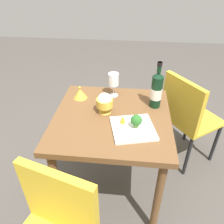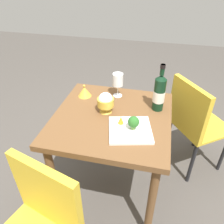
{
  "view_description": "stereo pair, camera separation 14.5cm",
  "coord_description": "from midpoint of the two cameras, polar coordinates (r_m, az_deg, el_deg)",
  "views": [
    {
      "loc": [
        0.12,
        -1.18,
        1.6
      ],
      "look_at": [
        0.0,
        0.0,
        0.77
      ],
      "focal_mm": 35.92,
      "sensor_mm": 36.0,
      "label": 1
    },
    {
      "loc": [
        0.27,
        -1.16,
        1.6
      ],
      "look_at": [
        0.0,
        0.0,
        0.77
      ],
      "focal_mm": 35.92,
      "sensor_mm": 36.0,
      "label": 2
    }
  ],
  "objects": [
    {
      "name": "wine_glass",
      "position": [
        1.62,
        4.09,
        8.0
      ],
      "size": [
        0.08,
        0.08,
        0.18
      ],
      "color": "white",
      "rests_on": "dining_table"
    },
    {
      "name": "rice_bowl",
      "position": [
        1.46,
        1.18,
        2.45
      ],
      "size": [
        0.11,
        0.11,
        0.14
      ],
      "color": "gold",
      "rests_on": "dining_table"
    },
    {
      "name": "carrot_garnish_left",
      "position": [
        1.36,
        5.31,
        -2.11
      ],
      "size": [
        0.04,
        0.04,
        0.05
      ],
      "color": "orange",
      "rests_on": "serving_plate"
    },
    {
      "name": "rice_bowl_lid",
      "position": [
        1.66,
        -4.54,
        5.19
      ],
      "size": [
        0.1,
        0.1,
        0.09
      ],
      "color": "gold",
      "rests_on": "dining_table"
    },
    {
      "name": "chair_near_window",
      "position": [
        1.25,
        -14.44,
        -25.55
      ],
      "size": [
        0.5,
        0.5,
        0.85
      ],
      "rotation": [
        0.0,
        0.0,
        2.85
      ],
      "color": "gold",
      "rests_on": "ground_plane"
    },
    {
      "name": "ground_plane",
      "position": [
        1.99,
        2.19,
        -18.57
      ],
      "size": [
        8.0,
        8.0,
        0.0
      ],
      "primitive_type": "plane",
      "color": "#4C4742"
    },
    {
      "name": "wine_bottle",
      "position": [
        1.51,
        14.67,
        4.7
      ],
      "size": [
        0.08,
        0.08,
        0.32
      ],
      "color": "black",
      "rests_on": "dining_table"
    },
    {
      "name": "dining_table",
      "position": [
        1.53,
        2.72,
        -4.27
      ],
      "size": [
        0.76,
        0.76,
        0.74
      ],
      "color": "brown",
      "rests_on": "ground_plane"
    },
    {
      "name": "broccoli_floret",
      "position": [
        1.31,
        8.66,
        -2.69
      ],
      "size": [
        0.07,
        0.07,
        0.09
      ],
      "color": "#729E4C",
      "rests_on": "serving_plate"
    },
    {
      "name": "serving_plate",
      "position": [
        1.35,
        7.71,
        -4.64
      ],
      "size": [
        0.3,
        0.3,
        0.02
      ],
      "rotation": [
        0.0,
        0.0,
        0.24
      ],
      "color": "white",
      "rests_on": "dining_table"
    },
    {
      "name": "chair_by_wall",
      "position": [
        1.93,
        21.93,
        -1.73
      ],
      "size": [
        0.56,
        0.56,
        0.85
      ],
      "rotation": [
        0.0,
        0.0,
        -0.95
      ],
      "color": "gold",
      "rests_on": "ground_plane"
    }
  ]
}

